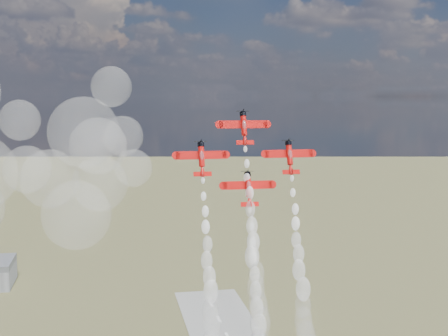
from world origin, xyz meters
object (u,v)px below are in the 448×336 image
plane_slot (248,188)px  plane_left (202,158)px  plane_lead (244,127)px  plane_right (290,156)px

plane_slot → plane_left: bearing=166.3°
plane_lead → plane_right: size_ratio=1.00×
plane_lead → plane_left: 14.70m
plane_right → plane_slot: plane_right is taller
plane_right → plane_slot: bearing=-166.3°
plane_left → plane_slot: 14.70m
plane_left → plane_slot: (12.04, -2.93, -7.90)m
plane_slot → plane_lead: bearing=90.0°
plane_lead → plane_right: 14.70m
plane_left → plane_right: (24.09, 0.00, 0.00)m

